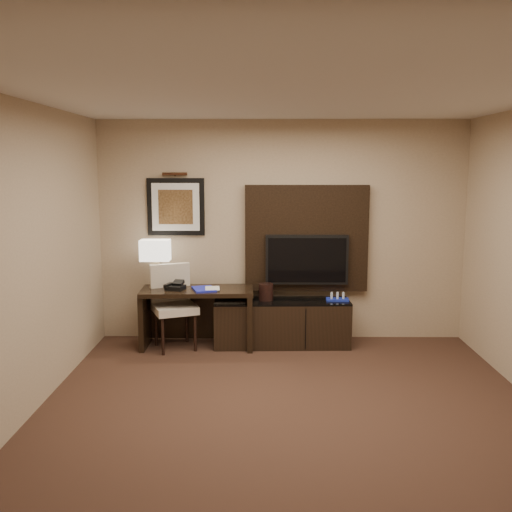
{
  "coord_description": "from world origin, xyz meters",
  "views": [
    {
      "loc": [
        -0.24,
        -4.49,
        2.15
      ],
      "look_at": [
        -0.31,
        1.8,
        1.15
      ],
      "focal_mm": 40.0,
      "sensor_mm": 36.0,
      "label": 1
    }
  ],
  "objects_px": {
    "credenza": "(282,323)",
    "desk_phone": "(175,286)",
    "ice_bucket": "(266,292)",
    "minibar_tray": "(337,296)",
    "tv": "(307,260)",
    "desk_chair": "(175,308)",
    "table_lamp": "(156,263)",
    "desk": "(198,318)"
  },
  "relations": [
    {
      "from": "tv",
      "to": "ice_bucket",
      "type": "height_order",
      "value": "tv"
    },
    {
      "from": "credenza",
      "to": "tv",
      "type": "bearing_deg",
      "value": 30.48
    },
    {
      "from": "credenza",
      "to": "desk_chair",
      "type": "xyz_separation_m",
      "value": [
        -1.27,
        -0.13,
        0.22
      ]
    },
    {
      "from": "minibar_tray",
      "to": "tv",
      "type": "bearing_deg",
      "value": 154.3
    },
    {
      "from": "table_lamp",
      "to": "desk_phone",
      "type": "relative_size",
      "value": 2.95
    },
    {
      "from": "desk_chair",
      "to": "minibar_tray",
      "type": "xyz_separation_m",
      "value": [
        1.93,
        0.14,
        0.11
      ]
    },
    {
      "from": "table_lamp",
      "to": "ice_bucket",
      "type": "relative_size",
      "value": 2.98
    },
    {
      "from": "credenza",
      "to": "ice_bucket",
      "type": "relative_size",
      "value": 8.15
    },
    {
      "from": "desk",
      "to": "table_lamp",
      "type": "height_order",
      "value": "table_lamp"
    },
    {
      "from": "desk",
      "to": "tv",
      "type": "height_order",
      "value": "tv"
    },
    {
      "from": "desk",
      "to": "desk_phone",
      "type": "height_order",
      "value": "desk_phone"
    },
    {
      "from": "desk",
      "to": "minibar_tray",
      "type": "xyz_separation_m",
      "value": [
        1.67,
        0.07,
        0.25
      ]
    },
    {
      "from": "tv",
      "to": "minibar_tray",
      "type": "bearing_deg",
      "value": -25.7
    },
    {
      "from": "tv",
      "to": "desk_phone",
      "type": "bearing_deg",
      "value": -169.52
    },
    {
      "from": "credenza",
      "to": "minibar_tray",
      "type": "height_order",
      "value": "minibar_tray"
    },
    {
      "from": "credenza",
      "to": "desk_phone",
      "type": "bearing_deg",
      "value": -177.1
    },
    {
      "from": "credenza",
      "to": "table_lamp",
      "type": "distance_m",
      "value": 1.68
    },
    {
      "from": "desk",
      "to": "ice_bucket",
      "type": "xyz_separation_m",
      "value": [
        0.81,
        0.07,
        0.3
      ]
    },
    {
      "from": "table_lamp",
      "to": "desk_phone",
      "type": "bearing_deg",
      "value": -32.69
    },
    {
      "from": "desk_phone",
      "to": "ice_bucket",
      "type": "relative_size",
      "value": 1.01
    },
    {
      "from": "tv",
      "to": "ice_bucket",
      "type": "bearing_deg",
      "value": -161.59
    },
    {
      "from": "desk",
      "to": "desk_phone",
      "type": "distance_m",
      "value": 0.48
    },
    {
      "from": "desk",
      "to": "tv",
      "type": "relative_size",
      "value": 1.32
    },
    {
      "from": "desk_phone",
      "to": "minibar_tray",
      "type": "bearing_deg",
      "value": 20.24
    },
    {
      "from": "credenza",
      "to": "tv",
      "type": "relative_size",
      "value": 1.61
    },
    {
      "from": "credenza",
      "to": "desk_chair",
      "type": "height_order",
      "value": "desk_chair"
    },
    {
      "from": "desk_phone",
      "to": "ice_bucket",
      "type": "xyz_separation_m",
      "value": [
        1.06,
        0.12,
        -0.1
      ]
    },
    {
      "from": "desk_chair",
      "to": "table_lamp",
      "type": "height_order",
      "value": "table_lamp"
    },
    {
      "from": "credenza",
      "to": "desk",
      "type": "bearing_deg",
      "value": -178.76
    },
    {
      "from": "desk_chair",
      "to": "table_lamp",
      "type": "distance_m",
      "value": 0.59
    },
    {
      "from": "credenza",
      "to": "tv",
      "type": "xyz_separation_m",
      "value": [
        0.3,
        0.19,
        0.74
      ]
    },
    {
      "from": "ice_bucket",
      "to": "minibar_tray",
      "type": "relative_size",
      "value": 0.74
    },
    {
      "from": "desk_chair",
      "to": "tv",
      "type": "bearing_deg",
      "value": -10.89
    },
    {
      "from": "desk_phone",
      "to": "desk_chair",
      "type": "bearing_deg",
      "value": -93.46
    },
    {
      "from": "credenza",
      "to": "desk_chair",
      "type": "bearing_deg",
      "value": -175.9
    },
    {
      "from": "credenza",
      "to": "desk_chair",
      "type": "distance_m",
      "value": 1.29
    },
    {
      "from": "desk_phone",
      "to": "ice_bucket",
      "type": "distance_m",
      "value": 1.08
    },
    {
      "from": "desk_phone",
      "to": "credenza",
      "type": "bearing_deg",
      "value": 21.29
    },
    {
      "from": "ice_bucket",
      "to": "credenza",
      "type": "bearing_deg",
      "value": -7.27
    },
    {
      "from": "credenza",
      "to": "tv",
      "type": "distance_m",
      "value": 0.82
    },
    {
      "from": "credenza",
      "to": "ice_bucket",
      "type": "bearing_deg",
      "value": 171.13
    },
    {
      "from": "desk_chair",
      "to": "table_lamp",
      "type": "xyz_separation_m",
      "value": [
        -0.25,
        0.19,
        0.5
      ]
    }
  ]
}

